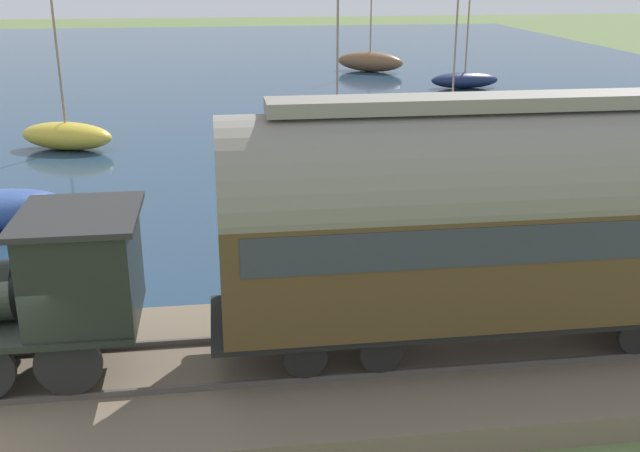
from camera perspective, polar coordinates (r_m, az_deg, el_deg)
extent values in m
cube|color=navy|center=(55.68, -12.20, 11.38)|extent=(80.00, 80.00, 0.01)
cube|color=#756651|center=(14.64, -23.10, -11.52)|extent=(5.21, 56.00, 0.48)
cube|color=#4C4742|center=(15.21, -22.48, -8.94)|extent=(0.07, 54.88, 0.12)
cylinder|color=black|center=(13.16, -18.62, -9.96)|extent=(0.12, 1.10, 1.10)
cylinder|color=black|center=(14.63, -17.51, -6.76)|extent=(0.12, 1.10, 1.10)
cylinder|color=black|center=(14.94, -22.75, -6.86)|extent=(0.12, 1.10, 1.10)
cube|color=black|center=(13.28, -17.58, -2.99)|extent=(2.08, 1.75, 1.73)
cube|color=#282828|center=(12.98, -17.99, 0.76)|extent=(2.28, 1.99, 0.10)
cylinder|color=black|center=(14.96, 23.03, -7.61)|extent=(0.12, 0.76, 0.76)
cylinder|color=black|center=(16.27, 20.09, -5.03)|extent=(0.12, 0.76, 0.76)
cylinder|color=black|center=(13.25, 4.66, -9.55)|extent=(0.12, 0.76, 0.76)
cylinder|color=black|center=(14.71, 3.26, -6.42)|extent=(0.12, 0.76, 0.76)
cylinder|color=black|center=(13.05, -1.13, -9.97)|extent=(0.12, 0.76, 0.76)
cylinder|color=black|center=(14.53, -1.93, -6.74)|extent=(0.12, 0.76, 0.76)
cube|color=black|center=(14.48, 13.30, -6.03)|extent=(2.14, 10.63, 0.16)
cube|color=#4C381E|center=(13.99, 13.71, -1.26)|extent=(2.38, 10.20, 2.41)
cube|color=#2D333D|center=(13.85, 13.85, 0.37)|extent=(2.41, 9.56, 0.68)
cylinder|color=gray|center=(13.62, 14.11, 3.49)|extent=(2.50, 10.20, 2.50)
cube|color=gray|center=(13.33, 14.59, 9.16)|extent=(0.83, 8.50, 0.24)
ellipsoid|color=gold|center=(33.05, -18.73, 6.52)|extent=(2.89, 4.32, 1.14)
cylinder|color=#9E8460|center=(32.43, -19.58, 14.03)|extent=(0.10, 0.10, 7.58)
ellipsoid|color=brown|center=(54.86, 3.83, 12.38)|extent=(4.05, 5.01, 1.37)
cylinder|color=#9E8460|center=(54.52, 3.93, 16.51)|extent=(0.10, 0.10, 6.53)
ellipsoid|color=#192347|center=(48.13, 10.96, 10.85)|extent=(1.64, 4.29, 0.97)
cylinder|color=#9E8460|center=(47.82, 11.17, 13.97)|extent=(0.10, 0.10, 4.30)
ellipsoid|color=white|center=(40.96, 10.04, 9.38)|extent=(1.42, 4.22, 0.87)
cylinder|color=#9E8460|center=(40.45, 10.41, 15.44)|extent=(0.10, 0.10, 7.81)
ellipsoid|color=gray|center=(33.18, 1.30, 7.60)|extent=(2.93, 4.59, 1.16)
cylinder|color=#9E8460|center=(32.62, 1.35, 13.90)|extent=(0.10, 0.10, 6.16)
cube|color=silver|center=(33.02, 1.31, 8.96)|extent=(1.23, 1.53, 0.45)
ellipsoid|color=silver|center=(21.05, 13.31, -0.89)|extent=(2.18, 2.77, 0.51)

